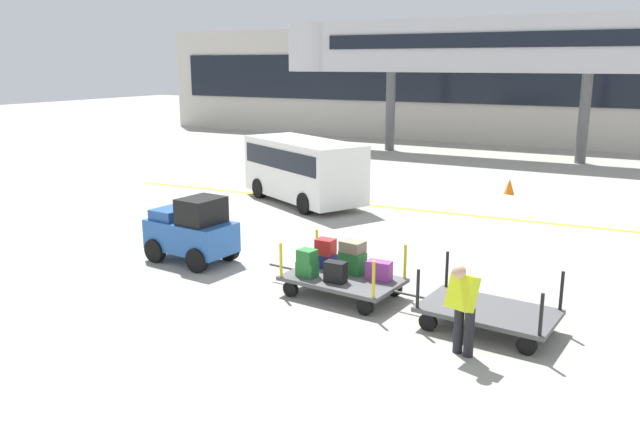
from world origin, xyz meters
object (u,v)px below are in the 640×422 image
baggage_cart_lead (341,270)px  baggage_tug (192,231)px  baggage_handler (463,305)px  safety_cone_near (509,186)px  baggage_cart_middle (488,311)px  shuttle_van (303,166)px

baggage_cart_lead → baggage_tug: bearing=175.6°
baggage_handler → safety_cone_near: baggage_handler is taller
baggage_handler → safety_cone_near: 13.76m
baggage_cart_lead → safety_cone_near: bearing=86.4°
baggage_cart_middle → safety_cone_near: (-2.30, 12.36, -0.07)m
baggage_cart_lead → safety_cone_near: baggage_cart_lead is taller
baggage_cart_middle → safety_cone_near: 12.57m
safety_cone_near → baggage_handler: bearing=-80.9°
baggage_cart_lead → shuttle_van: shuttle_van is taller
baggage_cart_middle → shuttle_van: size_ratio=0.60×
baggage_tug → baggage_handler: 7.25m
baggage_tug → safety_cone_near: size_ratio=3.99×
baggage_tug → baggage_cart_lead: size_ratio=0.72×
baggage_cart_middle → baggage_handler: baggage_handler is taller
baggage_cart_lead → safety_cone_near: size_ratio=5.55×
baggage_cart_middle → shuttle_van: bearing=136.8°
baggage_cart_middle → shuttle_van: 11.16m
shuttle_van → safety_cone_near: (5.81, 4.74, -0.96)m
baggage_handler → safety_cone_near: size_ratio=2.84×
baggage_cart_lead → safety_cone_near: 12.03m
baggage_cart_lead → shuttle_van: bearing=124.8°
shuttle_van → safety_cone_near: 7.56m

